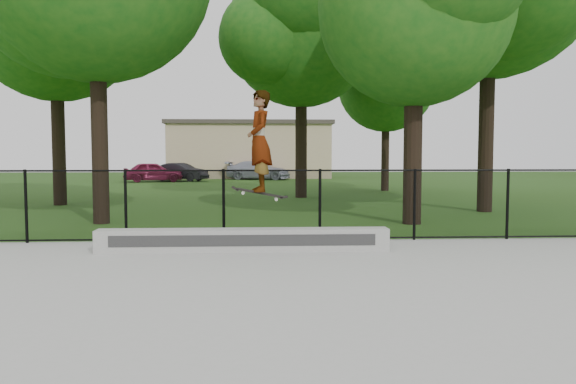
% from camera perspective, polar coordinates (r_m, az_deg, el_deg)
% --- Properties ---
extents(ground, '(100.00, 100.00, 0.00)m').
position_cam_1_polar(ground, '(6.13, 9.34, -14.04)').
color(ground, '#305919').
rests_on(ground, ground).
extents(concrete_slab, '(14.00, 12.00, 0.06)m').
position_cam_1_polar(concrete_slab, '(6.12, 9.34, -13.77)').
color(concrete_slab, '#A0A09B').
rests_on(concrete_slab, ground).
extents(grind_ledge, '(5.42, 0.40, 0.42)m').
position_cam_1_polar(grind_ledge, '(10.52, -4.54, -4.88)').
color(grind_ledge, '#B3B4AE').
rests_on(grind_ledge, concrete_slab).
extents(car_a, '(4.03, 2.30, 1.30)m').
position_cam_1_polar(car_a, '(37.63, -13.53, 2.00)').
color(car_a, maroon).
rests_on(car_a, ground).
extents(car_b, '(3.57, 2.52, 1.21)m').
position_cam_1_polar(car_b, '(38.46, -10.83, 2.01)').
color(car_b, black).
rests_on(car_b, ground).
extents(car_c, '(4.50, 2.81, 1.32)m').
position_cam_1_polar(car_c, '(39.86, -3.03, 2.22)').
color(car_c, '#989AAC').
rests_on(car_c, ground).
extents(skater_airborne, '(0.83, 0.73, 2.00)m').
position_cam_1_polar(skater_airborne, '(10.21, -2.92, 5.03)').
color(skater_airborne, black).
rests_on(skater_airborne, ground).
extents(chainlink_fence, '(16.06, 0.06, 1.50)m').
position_cam_1_polar(chainlink_fence, '(11.71, 3.26, -1.31)').
color(chainlink_fence, black).
rests_on(chainlink_fence, concrete_slab).
extents(tree_row, '(21.03, 17.97, 11.17)m').
position_cam_1_polar(tree_row, '(20.11, 0.40, 18.09)').
color(tree_row, black).
rests_on(tree_row, ground).
extents(distant_building, '(12.40, 6.40, 4.30)m').
position_cam_1_polar(distant_building, '(43.70, -3.89, 4.35)').
color(distant_building, tan).
rests_on(distant_building, ground).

